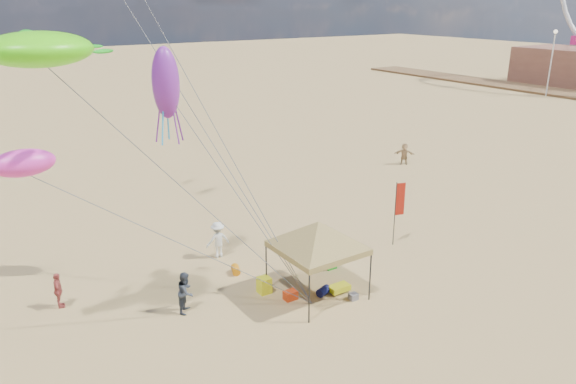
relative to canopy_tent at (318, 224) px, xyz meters
name	(u,v)px	position (x,y,z in m)	size (l,w,h in m)	color
ground	(329,306)	(-0.14, -1.01, -3.17)	(280.00, 280.00, 0.00)	tan
canopy_tent	(318,224)	(0.00, 0.00, 0.00)	(6.19, 6.19, 3.81)	black
feather_flag	(399,203)	(6.31, 1.89, -0.97)	(0.49, 0.16, 3.32)	black
cooler_red	(290,295)	(-1.14, 0.28, -2.98)	(0.54, 0.38, 0.38)	red
cooler_blue	(333,249)	(3.01, 2.84, -2.98)	(0.54, 0.38, 0.38)	#1724BC
bag_navy	(323,291)	(0.21, -0.17, -2.99)	(0.36, 0.36, 0.60)	#0E113F
bag_orange	(236,270)	(-1.95, 3.55, -2.99)	(0.36, 0.36, 0.60)	orange
chair_green	(330,261)	(1.93, 1.66, -2.82)	(0.50, 0.50, 0.70)	#1A8F1A
chair_yellow	(264,285)	(-1.76, 1.35, -2.82)	(0.50, 0.50, 0.70)	#F7FF1C
crate_grey	(353,296)	(1.01, -1.15, -3.03)	(0.34, 0.30, 0.28)	slate
beach_cart	(339,288)	(0.90, -0.35, -2.97)	(0.90, 0.50, 0.24)	yellow
person_near_a	(328,250)	(2.04, 1.95, -2.40)	(0.57, 0.37, 1.55)	tan
person_near_b	(186,292)	(-5.07, 1.78, -2.33)	(0.82, 0.64, 1.69)	#323A45
person_near_c	(218,240)	(-1.83, 5.50, -2.28)	(1.15, 0.66, 1.79)	white
person_far_a	(58,291)	(-9.21, 4.84, -2.43)	(0.87, 0.36, 1.49)	#AF4943
person_far_c	(404,154)	(16.95, 12.17, -2.37)	(1.49, 0.48, 1.61)	tan
building_north	(572,67)	(66.86, 28.99, -0.57)	(10.00, 14.00, 5.20)	#8C5947
lamp_north	(553,52)	(54.86, 24.99, 2.34)	(0.50, 0.50, 8.25)	silver
turtle_kite	(38,49)	(-9.17, 1.71, 7.10)	(3.20, 2.56, 1.07)	#52FF0C
fish_kite	(23,163)	(-9.98, 2.62, 3.51)	(2.03, 1.02, 0.90)	#FF33C1
squid_kite	(166,83)	(-4.04, 5.04, 5.34)	(1.12, 1.12, 2.90)	purple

